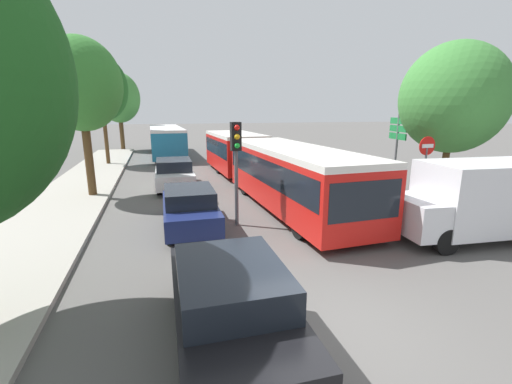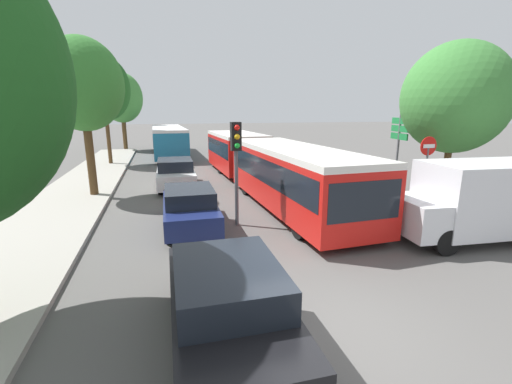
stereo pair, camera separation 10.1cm
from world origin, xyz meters
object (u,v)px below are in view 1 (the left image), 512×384
no_entry_sign (425,162)px  tree_left_far (101,88)px  tree_right_near (453,98)px  tree_left_mid (81,85)px  city_bus_rear (166,139)px  queued_car_black (230,303)px  queued_car_white (174,173)px  traffic_light (236,151)px  tree_left_distant (119,99)px  articulated_bus (262,161)px  direction_sign_post (397,137)px  queued_car_navy (190,208)px  white_van (485,198)px

no_entry_sign → tree_left_far: (-13.00, 15.30, 3.32)m
no_entry_sign → tree_right_near: tree_right_near is taller
tree_left_mid → no_entry_sign: bearing=-24.2°
city_bus_rear → tree_left_mid: 14.98m
queued_car_black → queued_car_white: bearing=2.1°
traffic_light → tree_left_distant: bearing=-169.8°
no_entry_sign → articulated_bus: bearing=-135.4°
queued_car_black → tree_left_far: (-4.31, 20.93, 4.47)m
tree_left_mid → city_bus_rear: bearing=75.5°
direction_sign_post → articulated_bus: bearing=-12.4°
direction_sign_post → tree_left_far: tree_left_far is taller
queued_car_navy → tree_left_far: size_ratio=0.53×
queued_car_navy → tree_right_near: tree_right_near is taller
tree_left_far → queued_car_navy: bearing=-74.2°
traffic_light → tree_left_far: size_ratio=0.46×
traffic_light → tree_left_distant: size_ratio=0.47×
traffic_light → tree_left_mid: (-5.27, 5.45, 2.27)m
articulated_bus → tree_left_distant: (-7.89, 19.99, 3.41)m
queued_car_white → tree_right_near: (10.93, -5.54, 3.50)m
direction_sign_post → tree_left_distant: size_ratio=0.50×
queued_car_black → direction_sign_post: (9.50, 8.35, 1.84)m
articulated_bus → queued_car_white: bearing=-113.9°
tree_left_distant → direction_sign_post: bearing=-58.6°
white_van → no_entry_sign: bearing=-94.5°
articulated_bus → queued_car_white: size_ratio=3.92×
city_bus_rear → white_van: 24.26m
traffic_light → no_entry_sign: traffic_light is taller
tree_right_near → tree_left_far: bearing=136.5°
city_bus_rear → queued_car_black: bearing=179.6°
city_bus_rear → tree_right_near: bearing=-150.7°
white_van → no_entry_sign: no_entry_sign is taller
direction_sign_post → traffic_light: bearing=26.5°
white_van → tree_left_far: tree_left_far is taller
queued_car_navy → tree_left_distant: (-4.00, 24.60, 4.13)m
tree_left_far → tree_right_near: bearing=-43.5°
queued_car_white → queued_car_navy: bearing=-177.6°
traffic_light → city_bus_rear: bearing=-177.7°
city_bus_rear → traffic_light: traffic_light is taller
tree_right_near → traffic_light: bearing=-174.6°
traffic_light → tree_right_near: 9.44m
queued_car_black → no_entry_sign: no_entry_sign is taller
queued_car_white → tree_left_mid: tree_left_mid is taller
traffic_light → tree_left_far: tree_left_far is taller
articulated_bus → city_bus_rear: bearing=-166.9°
tree_left_far → city_bus_rear: bearing=47.1°
articulated_bus → tree_left_distant: tree_left_distant is taller
queued_car_black → tree_left_distant: size_ratio=0.57×
traffic_light → tree_left_mid: tree_left_mid is taller
city_bus_rear → tree_left_distant: tree_left_distant is taller
queued_car_navy → tree_left_far: bearing=16.8°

